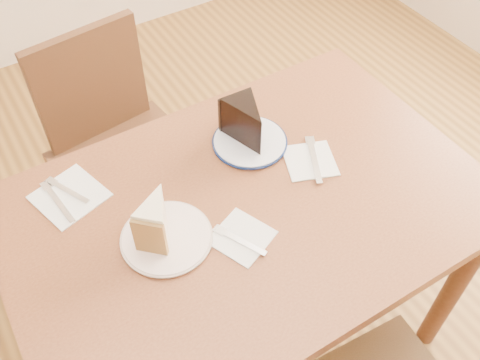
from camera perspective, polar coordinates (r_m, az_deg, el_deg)
The scene contains 14 objects.
ground at distance 1.98m, azimuth 0.61°, elevation -16.07°, with size 4.00×4.00×0.00m, color #543716.
table at distance 1.42m, azimuth 0.82°, elevation -4.94°, with size 1.20×0.80×0.75m.
chair_far at distance 1.86m, azimuth -12.42°, elevation 3.06°, with size 0.49×0.49×0.89m.
plate_cream at distance 1.28m, azimuth -7.83°, elevation -6.13°, with size 0.21×0.21×0.01m, color white.
plate_navy at distance 1.48m, azimuth 1.05°, elevation 4.09°, with size 0.20×0.20×0.01m, color white.
carrot_cake at distance 1.24m, azimuth -8.81°, elevation -4.06°, with size 0.07×0.10×0.11m, color beige, non-canonical shape.
chocolate_cake at distance 1.44m, azimuth 0.86°, elevation 5.81°, with size 0.10×0.13×0.11m, color black, non-canonical shape.
napkin_cream at distance 1.28m, azimuth 0.19°, elevation -6.10°, with size 0.13×0.13×0.00m, color white.
napkin_navy at distance 1.44m, azimuth 7.47°, elevation 2.05°, with size 0.13×0.13×0.00m, color white.
napkin_spare at distance 1.42m, azimuth -17.72°, elevation -1.64°, with size 0.16×0.16×0.00m, color white.
fork_cream at distance 1.26m, azimuth 0.03°, elevation -6.51°, with size 0.01×0.14×0.00m, color silver.
knife_navy at distance 1.44m, azimuth 7.93°, elevation 2.18°, with size 0.02×0.17×0.00m, color silver.
fork_spare at distance 1.43m, azimuth -17.90°, elevation -1.09°, with size 0.01×0.14×0.00m, color silver.
knife_spare at distance 1.41m, azimuth -18.84°, elevation -2.20°, with size 0.01×0.16×0.00m, color silver.
Camera 1 is at (-0.45, -0.70, 1.80)m, focal length 40.00 mm.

